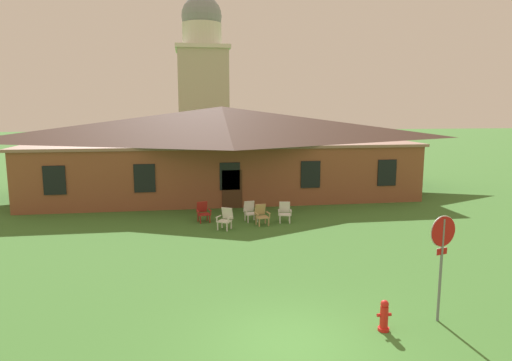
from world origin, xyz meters
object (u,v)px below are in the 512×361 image
lawn_chair_near_door (226,218)px  stop_sign (442,247)px  lawn_chair_left_end (250,211)px  lawn_chair_by_porch (203,211)px  fire_hydrant (384,316)px  lawn_chair_right_end (285,212)px  lawn_chair_middle (261,214)px

lawn_chair_near_door → stop_sign: bearing=-64.7°
lawn_chair_near_door → lawn_chair_left_end: same height
lawn_chair_by_porch → fire_hydrant: size_ratio=1.21×
lawn_chair_left_end → lawn_chair_right_end: size_ratio=1.00×
lawn_chair_near_door → lawn_chair_right_end: bearing=16.9°
lawn_chair_near_door → lawn_chair_middle: 1.80m
stop_sign → lawn_chair_middle: (-2.89, 10.29, -1.47)m
lawn_chair_near_door → fire_hydrant: size_ratio=1.21×
lawn_chair_near_door → lawn_chair_by_porch: bearing=122.3°
lawn_chair_by_porch → lawn_chair_left_end: 2.27m
stop_sign → fire_hydrant: bearing=-169.8°
stop_sign → lawn_chair_by_porch: bearing=116.3°
lawn_chair_middle → fire_hydrant: 10.65m
lawn_chair_left_end → lawn_chair_middle: bearing=-61.2°
lawn_chair_by_porch → lawn_chair_right_end: bearing=-9.2°
lawn_chair_by_porch → fire_hydrant: (3.97, -11.57, -0.12)m
lawn_chair_near_door → lawn_chair_middle: size_ratio=1.00×
stop_sign → fire_hydrant: stop_sign is taller
fire_hydrant → lawn_chair_by_porch: bearing=108.9°
lawn_chair_right_end → lawn_chair_by_porch: bearing=170.8°
lawn_chair_middle → fire_hydrant: bearing=-83.0°
lawn_chair_near_door → fire_hydrant: (3.01, -10.06, -0.12)m
lawn_chair_by_porch → lawn_chair_near_door: 1.79m
lawn_chair_by_porch → lawn_chair_right_end: (3.87, -0.62, 0.00)m
stop_sign → lawn_chair_by_porch: 12.66m
lawn_chair_middle → lawn_chair_right_end: size_ratio=1.00×
stop_sign → lawn_chair_near_door: size_ratio=2.90×
stop_sign → lawn_chair_middle: size_ratio=2.90×
stop_sign → lawn_chair_left_end: 11.64m
stop_sign → lawn_chair_middle: 10.79m
lawn_chair_by_porch → fire_hydrant: bearing=-71.1°
lawn_chair_left_end → lawn_chair_middle: 0.88m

